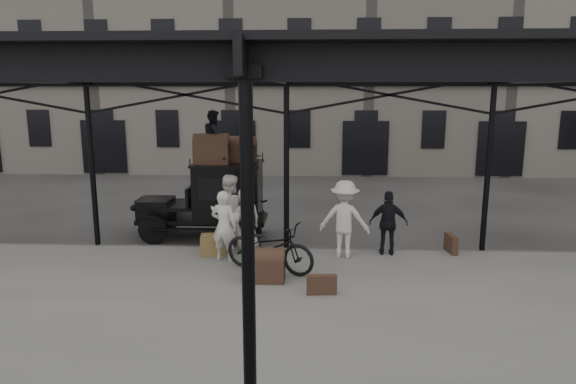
# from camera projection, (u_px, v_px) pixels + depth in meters

# --- Properties ---
(ground) EXTENTS (120.00, 120.00, 0.00)m
(ground) POSITION_uv_depth(u_px,v_px,m) (282.00, 281.00, 11.40)
(ground) COLOR #383533
(ground) RESTS_ON ground
(platform) EXTENTS (28.00, 8.00, 0.15)m
(platform) POSITION_uv_depth(u_px,v_px,m) (276.00, 317.00, 9.43)
(platform) COLOR slate
(platform) RESTS_ON ground
(canopy) EXTENTS (22.50, 9.00, 4.74)m
(canopy) POSITION_uv_depth(u_px,v_px,m) (276.00, 65.00, 8.81)
(canopy) COLOR black
(canopy) RESTS_ON ground
(building_frontage) EXTENTS (64.00, 8.00, 14.00)m
(building_frontage) POSITION_uv_depth(u_px,v_px,m) (301.00, 36.00, 27.65)
(building_frontage) COLOR slate
(building_frontage) RESTS_ON ground
(taxi) EXTENTS (3.65, 1.55, 2.18)m
(taxi) POSITION_uv_depth(u_px,v_px,m) (218.00, 197.00, 14.51)
(taxi) COLOR black
(taxi) RESTS_ON ground
(porter_left) EXTENTS (0.71, 0.55, 1.70)m
(porter_left) POSITION_uv_depth(u_px,v_px,m) (224.00, 226.00, 12.17)
(porter_left) COLOR silver
(porter_left) RESTS_ON platform
(porter_midleft) EXTENTS (0.95, 0.75, 1.94)m
(porter_midleft) POSITION_uv_depth(u_px,v_px,m) (229.00, 212.00, 13.01)
(porter_midleft) COLOR silver
(porter_midleft) RESTS_ON platform
(porter_centre) EXTENTS (0.93, 0.89, 1.60)m
(porter_centre) POSITION_uv_depth(u_px,v_px,m) (246.00, 219.00, 13.02)
(porter_centre) COLOR beige
(porter_centre) RESTS_ON platform
(porter_official) EXTENTS (0.97, 0.48, 1.60)m
(porter_official) POSITION_uv_depth(u_px,v_px,m) (388.00, 223.00, 12.62)
(porter_official) COLOR black
(porter_official) RESTS_ON platform
(porter_right) EXTENTS (1.34, 0.94, 1.89)m
(porter_right) POSITION_uv_depth(u_px,v_px,m) (344.00, 219.00, 12.43)
(porter_right) COLOR silver
(porter_right) RESTS_ON platform
(bicycle) EXTENTS (2.28, 1.52, 1.14)m
(bicycle) POSITION_uv_depth(u_px,v_px,m) (270.00, 247.00, 11.49)
(bicycle) COLOR black
(bicycle) RESTS_ON platform
(porter_roof) EXTENTS (0.68, 0.80, 1.45)m
(porter_roof) POSITION_uv_depth(u_px,v_px,m) (214.00, 137.00, 14.08)
(porter_roof) COLOR black
(porter_roof) RESTS_ON taxi
(steamer_trunk_roof_near) EXTENTS (0.97, 0.62, 0.69)m
(steamer_trunk_roof_near) POSITION_uv_depth(u_px,v_px,m) (212.00, 151.00, 14.01)
(steamer_trunk_roof_near) COLOR #492F22
(steamer_trunk_roof_near) RESTS_ON taxi
(steamer_trunk_roof_far) EXTENTS (0.86, 0.58, 0.60)m
(steamer_trunk_roof_far) POSITION_uv_depth(u_px,v_px,m) (241.00, 151.00, 14.42)
(steamer_trunk_roof_far) COLOR #492F22
(steamer_trunk_roof_far) RESTS_ON taxi
(steamer_trunk_platform) EXTENTS (0.84, 0.52, 0.61)m
(steamer_trunk_platform) POSITION_uv_depth(u_px,v_px,m) (265.00, 267.00, 10.96)
(steamer_trunk_platform) COLOR #492F22
(steamer_trunk_platform) RESTS_ON platform
(wicker_hamper) EXTENTS (0.65, 0.51, 0.50)m
(wicker_hamper) POSITION_uv_depth(u_px,v_px,m) (213.00, 245.00, 12.70)
(wicker_hamper) COLOR olive
(wicker_hamper) RESTS_ON platform
(suitcase_upright) EXTENTS (0.22, 0.61, 0.45)m
(suitcase_upright) POSITION_uv_depth(u_px,v_px,m) (451.00, 244.00, 12.90)
(suitcase_upright) COLOR #492F22
(suitcase_upright) RESTS_ON platform
(suitcase_flat) EXTENTS (0.61, 0.20, 0.40)m
(suitcase_flat) POSITION_uv_depth(u_px,v_px,m) (322.00, 285.00, 10.25)
(suitcase_flat) COLOR #492F22
(suitcase_flat) RESTS_ON platform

